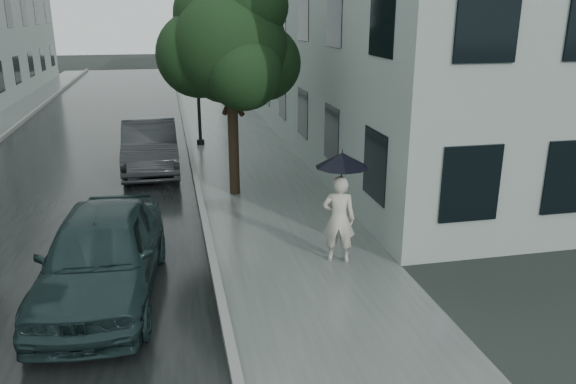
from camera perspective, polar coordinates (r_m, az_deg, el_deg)
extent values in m
plane|color=black|center=(9.35, 3.52, -12.51)|extent=(120.00, 120.00, 0.00)
cube|color=slate|center=(20.46, -4.83, 4.52)|extent=(3.50, 60.00, 0.01)
cube|color=slate|center=(20.30, -9.96, 4.41)|extent=(0.15, 60.00, 0.15)
cube|color=black|center=(20.50, -19.78, 3.53)|extent=(6.85, 60.00, 0.00)
cube|color=gray|center=(28.33, 3.90, 17.44)|extent=(7.00, 36.00, 9.00)
cube|color=black|center=(27.58, -3.41, 17.43)|extent=(0.08, 32.40, 7.20)
cube|color=black|center=(38.61, -25.16, 15.25)|extent=(0.08, 16.20, 6.40)
imported|color=beige|center=(10.93, 5.17, -2.76)|extent=(0.74, 0.60, 1.75)
cylinder|color=black|center=(10.71, 5.41, 0.13)|extent=(0.02, 0.02, 0.93)
cone|color=black|center=(10.54, 5.51, 3.27)|extent=(1.16, 1.16, 0.28)
cylinder|color=black|center=(10.50, 5.54, 4.11)|extent=(0.02, 0.02, 0.08)
cylinder|color=black|center=(10.87, 5.34, -2.36)|extent=(0.03, 0.03, 0.06)
cylinder|color=#332619|center=(14.96, -5.55, 4.92)|extent=(0.28, 0.28, 2.77)
sphere|color=#1A3518|center=(14.60, -5.85, 14.45)|extent=(2.85, 2.85, 2.85)
sphere|color=#1A3518|center=(15.08, -2.52, 12.95)|extent=(1.97, 1.97, 1.97)
sphere|color=#1A3518|center=(14.99, -9.04, 13.60)|extent=(2.20, 2.20, 2.20)
sphere|color=#1A3518|center=(13.91, -4.51, 12.02)|extent=(1.85, 1.85, 1.85)
sphere|color=#1A3518|center=(15.20, -7.53, 17.43)|extent=(2.08, 2.08, 2.08)
sphere|color=#1A3518|center=(14.44, -3.63, 18.38)|extent=(1.77, 1.77, 1.77)
cylinder|color=black|center=(20.73, -9.16, 10.94)|extent=(0.12, 0.12, 4.57)
cylinder|color=black|center=(21.10, -8.87, 5.04)|extent=(0.28, 0.28, 0.20)
cylinder|color=black|center=(20.57, -10.21, 17.23)|extent=(0.50, 0.09, 0.08)
sphere|color=silver|center=(20.55, -11.08, 17.05)|extent=(0.32, 0.32, 0.32)
imported|color=#1A2C2D|center=(10.10, -18.39, -6.02)|extent=(2.22, 4.73, 1.57)
imported|color=#242629|center=(17.89, -13.85, 4.61)|extent=(1.71, 4.65, 1.52)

